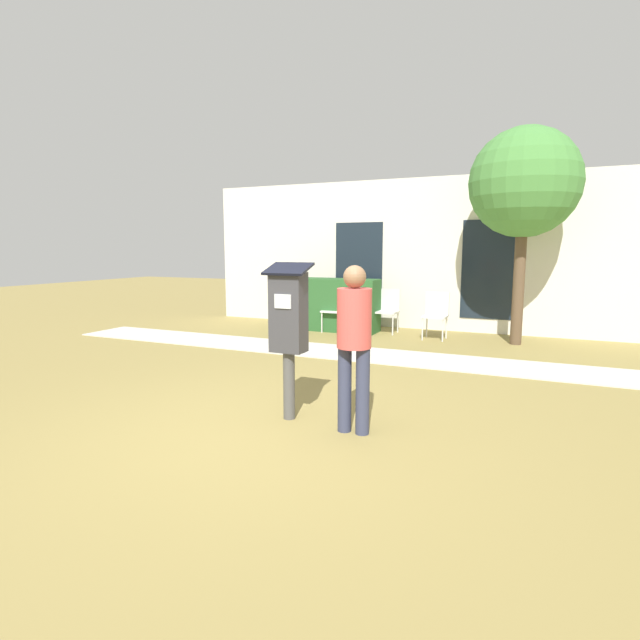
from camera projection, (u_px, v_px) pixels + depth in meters
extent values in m
plane|color=olive|center=(256.00, 433.00, 4.71)|extent=(40.00, 40.00, 0.00)
cube|color=beige|center=(376.00, 355.00, 8.08)|extent=(12.00, 1.10, 0.02)
cube|color=silver|center=(422.00, 254.00, 10.69)|extent=(10.00, 0.24, 3.20)
cube|color=#19232D|center=(359.00, 268.00, 11.18)|extent=(1.10, 0.02, 2.00)
cube|color=#19232D|center=(490.00, 270.00, 10.05)|extent=(1.10, 0.02, 2.00)
cylinder|color=#4C4C4C|center=(289.00, 385.00, 5.07)|extent=(0.12, 0.12, 0.70)
cube|color=#38383D|center=(288.00, 312.00, 4.97)|extent=(0.34, 0.22, 0.80)
cube|color=silver|center=(283.00, 301.00, 4.84)|extent=(0.18, 0.01, 0.14)
cube|color=black|center=(288.00, 269.00, 4.90)|extent=(0.44, 0.31, 0.12)
cylinder|color=#333851|center=(345.00, 389.00, 4.71)|extent=(0.13, 0.13, 0.82)
cylinder|color=#333851|center=(363.00, 392.00, 4.64)|extent=(0.13, 0.13, 0.82)
cylinder|color=#D14C47|center=(354.00, 318.00, 4.58)|extent=(0.32, 0.32, 0.55)
sphere|color=#8C6647|center=(355.00, 277.00, 4.52)|extent=(0.21, 0.21, 0.21)
cylinder|color=silver|center=(322.00, 323.00, 10.28)|extent=(0.03, 0.03, 0.42)
cylinder|color=silver|center=(339.00, 324.00, 10.13)|extent=(0.03, 0.03, 0.42)
cylinder|color=silver|center=(329.00, 320.00, 10.63)|extent=(0.03, 0.03, 0.42)
cylinder|color=silver|center=(346.00, 321.00, 10.47)|extent=(0.03, 0.03, 0.42)
cube|color=silver|center=(334.00, 311.00, 10.34)|extent=(0.44, 0.44, 0.04)
cube|color=silver|center=(338.00, 299.00, 10.49)|extent=(0.44, 0.04, 0.44)
cylinder|color=silver|center=(375.00, 324.00, 10.13)|extent=(0.03, 0.03, 0.42)
cylinder|color=silver|center=(393.00, 325.00, 9.97)|extent=(0.03, 0.03, 0.42)
cylinder|color=silver|center=(380.00, 321.00, 10.47)|extent=(0.03, 0.03, 0.42)
cylinder|color=silver|center=(398.00, 322.00, 10.32)|extent=(0.03, 0.03, 0.42)
cube|color=silver|center=(387.00, 312.00, 10.19)|extent=(0.44, 0.44, 0.04)
cube|color=silver|center=(390.00, 300.00, 10.34)|extent=(0.44, 0.04, 0.44)
cylinder|color=silver|center=(422.00, 329.00, 9.44)|extent=(0.03, 0.03, 0.42)
cylinder|color=silver|center=(443.00, 331.00, 9.29)|extent=(0.03, 0.03, 0.42)
cylinder|color=silver|center=(427.00, 326.00, 9.78)|extent=(0.03, 0.03, 0.42)
cylinder|color=silver|center=(446.00, 328.00, 9.63)|extent=(0.03, 0.03, 0.42)
cube|color=silver|center=(435.00, 317.00, 9.50)|extent=(0.44, 0.44, 0.04)
cube|color=silver|center=(437.00, 303.00, 9.65)|extent=(0.44, 0.04, 0.44)
cube|color=#285628|center=(328.00, 304.00, 10.59)|extent=(2.18, 0.60, 1.10)
cylinder|color=brown|center=(519.00, 284.00, 8.92)|extent=(0.20, 0.20, 2.20)
sphere|color=#47843D|center=(524.00, 183.00, 8.67)|extent=(1.90, 1.90, 1.90)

